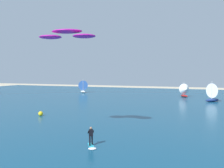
% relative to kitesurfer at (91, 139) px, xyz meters
% --- Properties ---
extents(ocean, '(160.00, 90.00, 0.10)m').
position_rel_kitesurfer_xyz_m(ocean, '(1.68, 31.60, -0.65)').
color(ocean, navy).
rests_on(ocean, ground).
extents(kitesurfer, '(1.51, 1.96, 1.67)m').
position_rel_kitesurfer_xyz_m(kitesurfer, '(0.00, 0.00, 0.00)').
color(kitesurfer, '#26B2CC').
rests_on(kitesurfer, ocean).
extents(kite, '(6.39, 3.00, 0.93)m').
position_rel_kitesurfer_xyz_m(kite, '(-4.26, 3.17, 9.86)').
color(kite, '#B21999').
extents(sailboat_mid_left, '(3.13, 3.52, 3.92)m').
position_rel_kitesurfer_xyz_m(sailboat_mid_left, '(5.67, 45.18, 1.19)').
color(sailboat_mid_left, maroon).
rests_on(sailboat_mid_left, ocean).
extents(sailboat_heeled_over, '(3.80, 3.88, 4.36)m').
position_rel_kitesurfer_xyz_m(sailboat_heeled_over, '(-26.00, 48.28, 1.39)').
color(sailboat_heeled_over, silver).
rests_on(sailboat_heeled_over, ocean).
extents(sailboat_near_shore, '(4.02, 4.06, 4.58)m').
position_rel_kitesurfer_xyz_m(sailboat_near_shore, '(12.18, 37.69, 1.49)').
color(sailboat_near_shore, navy).
rests_on(sailboat_near_shore, ocean).
extents(marker_buoy, '(0.68, 0.68, 0.68)m').
position_rel_kitesurfer_xyz_m(marker_buoy, '(-13.22, 10.29, -0.26)').
color(marker_buoy, yellow).
rests_on(marker_buoy, ocean).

